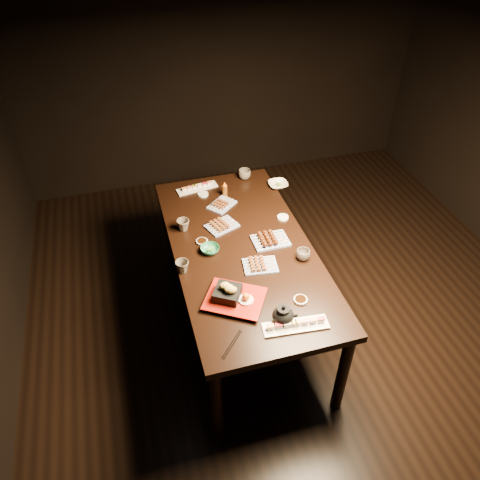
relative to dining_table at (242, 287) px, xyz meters
name	(u,v)px	position (x,y,z in m)	size (l,w,h in m)	color
ground	(311,349)	(0.41, -0.39, -0.38)	(5.00, 5.00, 0.00)	black
dining_table	(242,287)	(0.00, 0.00, 0.00)	(0.90, 1.80, 0.75)	black
sushi_platter_near	(296,324)	(0.10, -0.73, 0.40)	(0.37, 0.10, 0.04)	white
sushi_platter_far	(197,187)	(-0.14, 0.76, 0.39)	(0.32, 0.09, 0.04)	white
yakitori_plate_center	(222,224)	(-0.08, 0.25, 0.40)	(0.21, 0.15, 0.05)	#828EB6
yakitori_plate_right	(260,263)	(0.06, -0.21, 0.40)	(0.21, 0.15, 0.05)	#828EB6
yakitori_plate_left	(222,203)	(-0.01, 0.49, 0.40)	(0.20, 0.14, 0.05)	#828EB6
tsukune_plate	(271,238)	(0.20, 0.00, 0.41)	(0.24, 0.17, 0.06)	#828EB6
edamame_bowl_green	(210,249)	(-0.21, 0.01, 0.39)	(0.12, 0.12, 0.04)	#297D51
edamame_bowl_cream	(278,185)	(0.47, 0.62, 0.39)	(0.15, 0.15, 0.04)	beige
tempura_tray	(235,294)	(-0.17, -0.46, 0.44)	(0.33, 0.27, 0.12)	black
teacup_near_left	(182,266)	(-0.42, -0.12, 0.41)	(0.08, 0.08, 0.08)	brown
teacup_mid_right	(303,255)	(0.34, -0.22, 0.41)	(0.09, 0.09, 0.07)	brown
teacup_far_left	(183,225)	(-0.34, 0.29, 0.42)	(0.09, 0.09, 0.08)	brown
teacup_far_right	(245,174)	(0.25, 0.81, 0.41)	(0.10, 0.10, 0.08)	brown
teapot	(283,314)	(0.04, -0.67, 0.44)	(0.14, 0.14, 0.12)	black
condiment_bottle	(225,189)	(0.04, 0.61, 0.44)	(0.04, 0.04, 0.12)	#63310D
sauce_dish_west	(202,242)	(-0.24, 0.12, 0.38)	(0.08, 0.08, 0.01)	white
sauce_dish_east	(283,217)	(0.37, 0.22, 0.38)	(0.08, 0.08, 0.01)	white
sauce_dish_se	(301,300)	(0.19, -0.56, 0.38)	(0.08, 0.08, 0.01)	white
sauce_dish_nw	(203,194)	(-0.12, 0.67, 0.38)	(0.08, 0.08, 0.01)	white
chopsticks_near	(232,344)	(-0.27, -0.75, 0.38)	(0.20, 0.02, 0.01)	black
chopsticks_se	(295,324)	(0.10, -0.71, 0.38)	(0.24, 0.02, 0.01)	black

